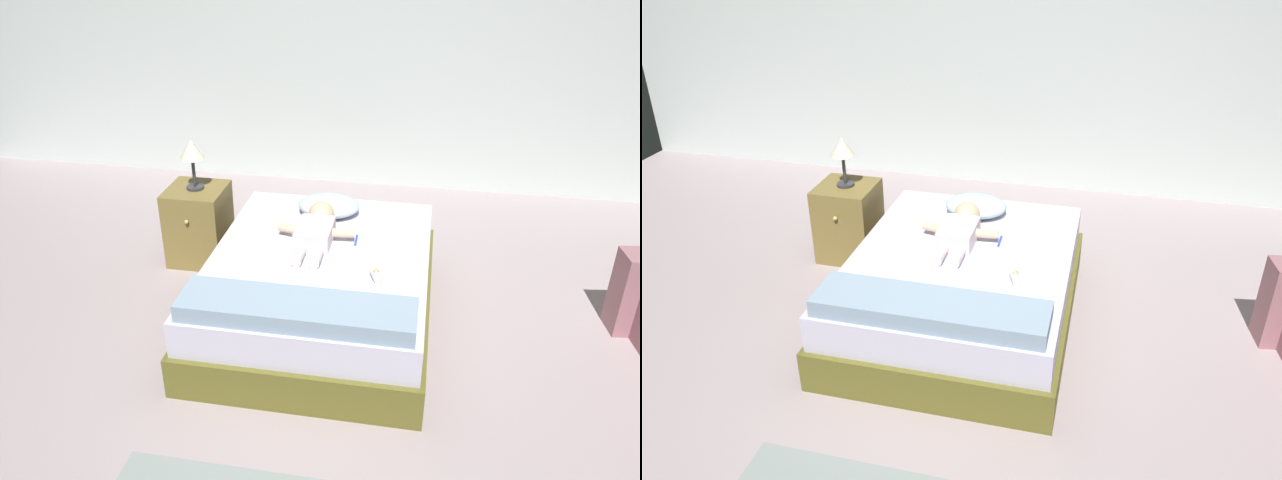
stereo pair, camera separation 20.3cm
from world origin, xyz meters
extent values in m
plane|color=#A9989B|center=(0.00, 0.00, 0.00)|extent=(8.00, 8.00, 0.00)
cube|color=silver|center=(0.00, 3.00, 1.42)|extent=(8.00, 0.12, 2.83)
cube|color=brown|center=(-0.13, 0.72, 0.12)|extent=(1.35, 1.75, 0.25)
cube|color=silver|center=(-0.13, 0.72, 0.35)|extent=(1.30, 1.68, 0.21)
ellipsoid|color=silver|center=(-0.17, 1.28, 0.52)|extent=(0.42, 0.32, 0.13)
cube|color=white|center=(-0.19, 0.86, 0.52)|extent=(0.21, 0.31, 0.12)
sphere|color=beige|center=(-0.19, 1.09, 0.55)|extent=(0.17, 0.17, 0.17)
cylinder|color=beige|center=(-0.36, 0.91, 0.52)|extent=(0.15, 0.09, 0.06)
cylinder|color=beige|center=(-0.02, 0.91, 0.52)|extent=(0.15, 0.07, 0.06)
cylinder|color=white|center=(-0.25, 0.63, 0.49)|extent=(0.06, 0.17, 0.06)
cylinder|color=white|center=(-0.14, 0.63, 0.49)|extent=(0.06, 0.17, 0.06)
cube|color=blue|center=(0.06, 0.93, 0.46)|extent=(0.02, 0.14, 0.01)
cube|color=white|center=(0.06, 1.00, 0.48)|extent=(0.01, 0.02, 0.01)
cube|color=olive|center=(-1.13, 1.31, 0.28)|extent=(0.40, 0.40, 0.56)
sphere|color=tan|center=(-1.13, 1.09, 0.40)|extent=(0.03, 0.03, 0.03)
cylinder|color=#333338|center=(-1.13, 1.31, 0.57)|extent=(0.12, 0.12, 0.02)
cylinder|color=#333338|center=(-1.13, 1.31, 0.68)|extent=(0.02, 0.02, 0.21)
cone|color=beige|center=(-1.13, 1.31, 0.85)|extent=(0.17, 0.17, 0.13)
cube|color=#89A2B8|center=(-0.13, 0.05, 0.51)|extent=(1.22, 0.31, 0.10)
cylinder|color=white|center=(0.23, 0.50, 0.48)|extent=(0.08, 0.10, 0.05)
cone|color=#EAAD6F|center=(0.23, 0.50, 0.52)|extent=(0.04, 0.04, 0.02)
camera|label=1|loc=(0.46, -2.50, 2.32)|focal=35.07mm
camera|label=2|loc=(0.65, -2.46, 2.32)|focal=35.07mm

